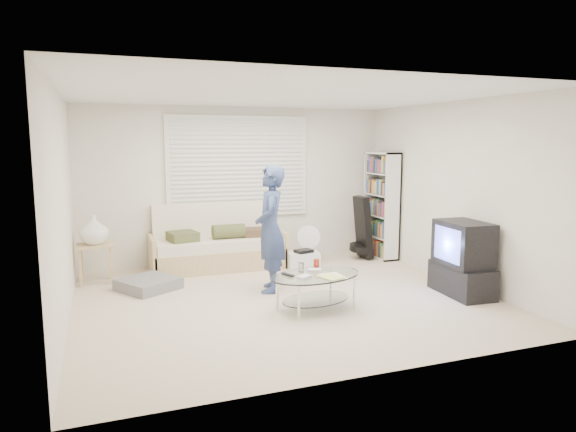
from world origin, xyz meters
name	(u,v)px	position (x,y,z in m)	size (l,w,h in m)	color
ground	(285,299)	(0.00, 0.00, 0.00)	(5.00, 5.00, 0.00)	#C5B299
room_shell	(273,167)	(0.00, 0.48, 1.63)	(5.02, 4.52, 2.51)	silver
window_blinds	(239,167)	(0.00, 2.20, 1.55)	(2.32, 0.08, 1.62)	silver
futon_sofa	(218,247)	(-0.44, 1.87, 0.33)	(2.05, 0.83, 1.00)	tan
grey_floor_pillow	(148,284)	(-1.57, 1.02, 0.07)	(0.66, 0.66, 0.15)	slate
side_table	(94,233)	(-2.22, 1.60, 0.71)	(0.48, 0.39, 0.96)	tan
bookshelf	(381,205)	(2.32, 1.68, 0.89)	(0.28, 0.75, 1.78)	white
guitar_case	(363,232)	(1.96, 1.64, 0.46)	(0.37, 0.38, 1.04)	black
floor_fan	(307,241)	(0.97, 1.65, 0.37)	(0.39, 0.25, 0.63)	white
storage_bin	(304,261)	(0.76, 1.26, 0.15)	(0.51, 0.40, 0.32)	white
tv_unit	(463,259)	(2.20, -0.60, 0.46)	(0.53, 0.90, 0.95)	black
coffee_table	(316,281)	(0.20, -0.50, 0.34)	(1.27, 0.96, 0.54)	silver
standing_person	(270,229)	(-0.06, 0.41, 0.83)	(0.60, 0.40, 1.65)	navy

